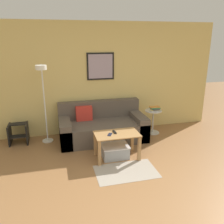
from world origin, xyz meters
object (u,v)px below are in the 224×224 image
Objects in this scene: coffee_table at (117,139)px; remote_control at (115,132)px; floor_lamp at (43,89)px; storage_bin at (115,151)px; side_table at (153,119)px; cell_phone at (110,134)px; book_stack at (155,108)px; step_stool at (19,133)px; couch at (102,127)px.

remote_control is at bearing 116.65° from coffee_table.
floor_lamp is at bearing 143.60° from coffee_table.
storage_bin is at bearing -36.12° from floor_lamp.
coffee_table is at bearing -46.96° from storage_bin.
side_table is at bearing 35.74° from remote_control.
side_table is at bearing 64.10° from cell_phone.
remote_control is (0.00, 0.03, 0.38)m from storage_bin.
book_stack reaches higher than step_stool.
floor_lamp is 3.01× the size of side_table.
cell_phone is (-0.11, -0.05, 0.37)m from storage_bin.
cell_phone reaches higher than storage_bin.
book_stack is at bearing 0.33° from floor_lamp.
floor_lamp is (-1.20, -0.02, 0.94)m from couch.
floor_lamp is at bearing -179.67° from book_stack.
coffee_table is at bearing -65.57° from remote_control.
cell_phone is 2.12m from step_stool.
storage_bin is 1.54m from side_table.
cell_phone is at bearing -170.96° from coffee_table.
couch is at bearing 179.65° from book_stack.
side_table is 1.65m from cell_phone.
couch is 3.71× the size of storage_bin.
couch is 0.94m from remote_control.
book_stack is at bearing -3.75° from step_stool.
couch is 2.29× the size of coffee_table.
remote_control is 0.35× the size of step_stool.
cell_phone is 0.33× the size of step_stool.
cell_phone is (-0.11, -0.08, -0.01)m from remote_control.
storage_bin is 0.91× the size of side_table.
book_stack is (1.18, 0.96, 0.24)m from coffee_table.
side_table is at bearing -3.32° from step_stool.
storage_bin is 3.41× the size of remote_control.
storage_bin is at bearing -142.36° from book_stack.
floor_lamp is (-1.28, 0.95, 0.83)m from coffee_table.
coffee_table is (0.08, -0.97, 0.10)m from couch.
storage_bin is (-0.03, 0.03, -0.26)m from coffee_table.
storage_bin is at bearing -86.78° from couch.
step_stool is at bearing 146.97° from remote_control.
step_stool is (-1.85, 1.11, -0.28)m from remote_control.
remote_control is 2.18m from step_stool.
remote_control is at bearing -142.04° from side_table.
side_table is 0.28m from book_stack.
couch reaches higher than remote_control.
storage_bin is at bearing -31.41° from step_stool.
storage_bin is 0.39m from cell_phone.
floor_lamp is 6.95× the size of book_stack.
floor_lamp reaches higher than book_stack.
couch is 1.81m from step_stool.
coffee_table is 5.90× the size of cell_phone.
remote_control is 1.07× the size of cell_phone.
book_stack is at bearing -54.35° from side_table.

